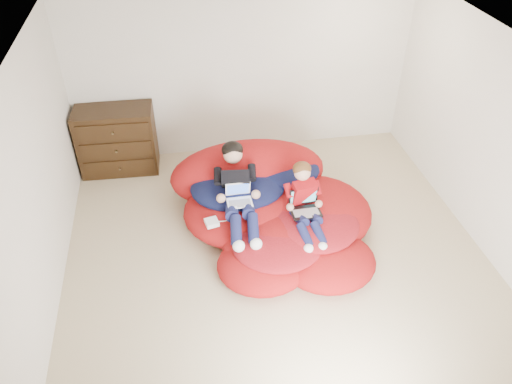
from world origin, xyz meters
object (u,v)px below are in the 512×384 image
beanbag_pile (271,208)px  younger_boy (305,200)px  dresser (117,140)px  older_boy (237,187)px  laptop_black (305,205)px  laptop_white (239,196)px

beanbag_pile → younger_boy: bearing=-46.8°
dresser → younger_boy: younger_boy is taller
older_boy → laptop_black: size_ratio=3.59×
younger_boy → laptop_white: (-0.76, 0.20, -0.00)m
older_boy → laptop_white: 0.14m
older_boy → laptop_black: older_boy is taller
beanbag_pile → older_boy: size_ratio=1.94×
older_boy → younger_boy: bearing=-23.6°
beanbag_pile → younger_boy: size_ratio=2.77×
laptop_white → laptop_black: size_ratio=0.83×
older_boy → younger_boy: (0.76, -0.33, -0.05)m
beanbag_pile → laptop_white: bearing=-160.7°
laptop_black → laptop_white: bearing=164.0°
beanbag_pile → laptop_black: 0.57m
older_boy → laptop_white: bearing=-90.0°
dresser → laptop_white: size_ratio=3.74×
beanbag_pile → laptop_white: beanbag_pile is taller
younger_boy → dresser: bearing=138.5°
younger_boy → laptop_black: bearing=-90.0°
older_boy → laptop_black: (0.76, -0.35, -0.12)m
beanbag_pile → older_boy: bearing=-177.4°
laptop_black → dresser: bearing=138.3°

